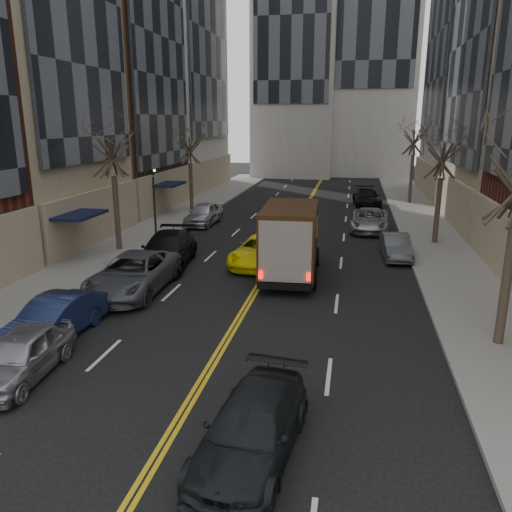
# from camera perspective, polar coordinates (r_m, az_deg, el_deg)

# --- Properties ---
(sidewalk_left) EXTENTS (4.00, 66.00, 0.15)m
(sidewalk_left) POSITION_cam_1_polar(r_m,az_deg,el_deg) (35.33, -10.67, 3.51)
(sidewalk_left) COLOR slate
(sidewalk_left) RESTS_ON ground
(sidewalk_right) EXTENTS (4.00, 66.00, 0.15)m
(sidewalk_right) POSITION_cam_1_polar(r_m,az_deg,el_deg) (33.28, 19.56, 2.15)
(sidewalk_right) COLOR slate
(sidewalk_right) RESTS_ON ground
(tree_lf_mid) EXTENTS (3.20, 3.20, 8.91)m
(tree_lf_mid) POSITION_cam_1_polar(r_m,az_deg,el_deg) (28.16, -16.28, 13.61)
(tree_lf_mid) COLOR #382D23
(tree_lf_mid) RESTS_ON sidewalk_left
(tree_lf_far) EXTENTS (3.20, 3.20, 8.12)m
(tree_lf_far) POSITION_cam_1_polar(r_m,az_deg,el_deg) (40.20, -7.63, 13.58)
(tree_lf_far) COLOR #382D23
(tree_lf_far) RESTS_ON sidewalk_left
(tree_rt_mid) EXTENTS (3.20, 3.20, 8.32)m
(tree_rt_mid) POSITION_cam_1_polar(r_m,az_deg,el_deg) (30.53, 20.75, 12.52)
(tree_rt_mid) COLOR #382D23
(tree_rt_mid) RESTS_ON sidewalk_right
(tree_rt_far) EXTENTS (3.20, 3.20, 9.11)m
(tree_rt_far) POSITION_cam_1_polar(r_m,az_deg,el_deg) (45.38, 17.76, 14.10)
(tree_rt_far) COLOR #382D23
(tree_rt_far) RESTS_ON sidewalk_right
(traffic_signal) EXTENTS (0.29, 0.26, 4.70)m
(traffic_signal) POSITION_cam_1_polar(r_m,az_deg,el_deg) (29.70, -11.56, 6.63)
(traffic_signal) COLOR black
(traffic_signal) RESTS_ON sidewalk_left
(ups_truck) EXTENTS (2.81, 6.38, 3.44)m
(ups_truck) POSITION_cam_1_polar(r_m,az_deg,el_deg) (23.13, 3.98, 1.75)
(ups_truck) COLOR black
(ups_truck) RESTS_ON ground
(observer_sedan) EXTENTS (2.33, 4.77, 1.34)m
(observer_sedan) POSITION_cam_1_polar(r_m,az_deg,el_deg) (11.44, -0.48, -19.12)
(observer_sedan) COLOR black
(observer_sedan) RESTS_ON ground
(taxi) EXTENTS (2.83, 5.28, 1.41)m
(taxi) POSITION_cam_1_polar(r_m,az_deg,el_deg) (25.30, 0.54, 0.57)
(taxi) COLOR #FFEA0A
(taxi) RESTS_ON ground
(pedestrian) EXTENTS (0.58, 0.72, 1.71)m
(pedestrian) POSITION_cam_1_polar(r_m,az_deg,el_deg) (21.70, 4.03, -1.57)
(pedestrian) COLOR black
(pedestrian) RESTS_ON ground
(parked_lf_a) EXTENTS (1.95, 4.18, 1.38)m
(parked_lf_a) POSITION_cam_1_polar(r_m,az_deg,el_deg) (15.89, -25.26, -10.19)
(parked_lf_a) COLOR #9C9EA4
(parked_lf_a) RESTS_ON ground
(parked_lf_b) EXTENTS (1.81, 4.38, 1.41)m
(parked_lf_b) POSITION_cam_1_polar(r_m,az_deg,el_deg) (18.13, -22.05, -6.66)
(parked_lf_b) COLOR #131B3C
(parked_lf_b) RESTS_ON ground
(parked_lf_c) EXTENTS (2.81, 5.87, 1.62)m
(parked_lf_c) POSITION_cam_1_polar(r_m,az_deg,el_deg) (21.88, -13.85, -1.97)
(parked_lf_c) COLOR #4D5055
(parked_lf_c) RESTS_ON ground
(parked_lf_d) EXTENTS (2.99, 5.91, 1.64)m
(parked_lf_d) POSITION_cam_1_polar(r_m,az_deg,el_deg) (25.43, -10.11, 0.68)
(parked_lf_d) COLOR black
(parked_lf_d) RESTS_ON ground
(parked_lf_e) EXTENTS (2.00, 4.58, 1.54)m
(parked_lf_e) POSITION_cam_1_polar(r_m,az_deg,el_deg) (35.31, -6.00, 4.83)
(parked_lf_e) COLOR #B6B8BE
(parked_lf_e) RESTS_ON ground
(parked_rt_a) EXTENTS (1.62, 3.97, 1.28)m
(parked_rt_a) POSITION_cam_1_polar(r_m,az_deg,el_deg) (27.52, 15.68, 1.06)
(parked_rt_a) COLOR #494C50
(parked_rt_a) RESTS_ON ground
(parked_rt_b) EXTENTS (2.60, 5.28, 1.44)m
(parked_rt_b) POSITION_cam_1_polar(r_m,az_deg,el_deg) (33.99, 12.86, 4.03)
(parked_rt_b) COLOR #A2A5A9
(parked_rt_b) RESTS_ON ground
(parked_rt_c) EXTENTS (2.56, 5.33, 1.50)m
(parked_rt_c) POSITION_cam_1_polar(r_m,az_deg,el_deg) (43.80, 12.55, 6.55)
(parked_rt_c) COLOR black
(parked_rt_c) RESTS_ON ground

